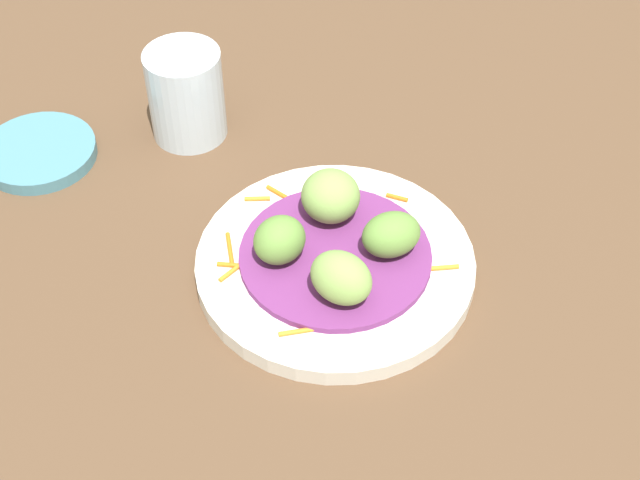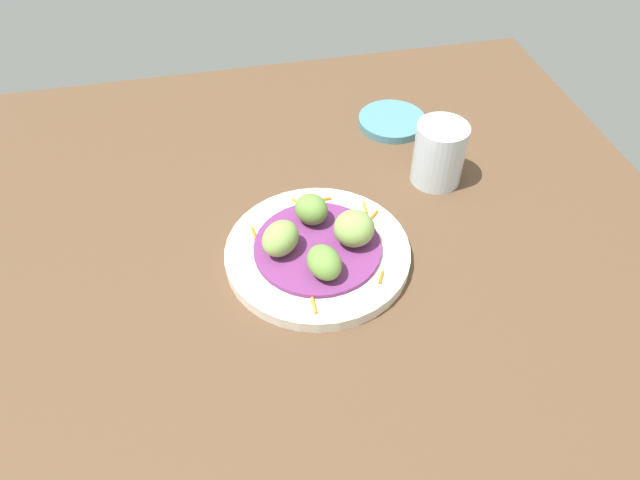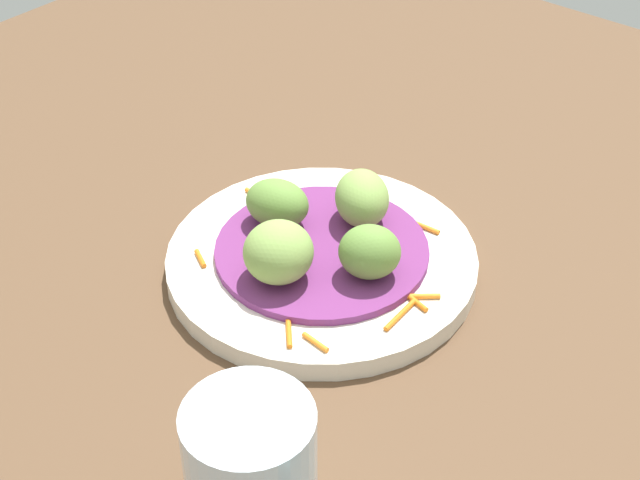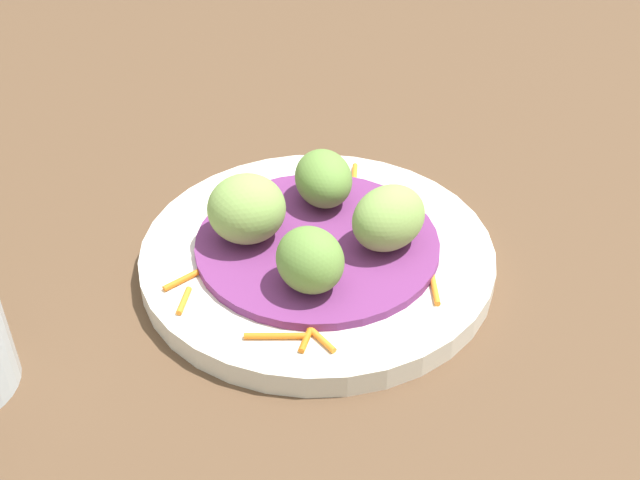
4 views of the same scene
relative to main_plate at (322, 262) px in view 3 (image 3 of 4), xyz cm
name	(u,v)px [view 3 (image 3 of 4)]	position (x,y,z in cm)	size (l,w,h in cm)	color
table_surface	(309,249)	(-2.42, -3.39, -1.84)	(110.00, 110.00, 2.00)	brown
main_plate	(322,262)	(0.00, 0.00, 0.00)	(24.57, 24.57, 1.68)	silver
cabbage_bed	(322,250)	(0.00, 0.00, 1.16)	(16.87, 16.87, 0.64)	#702D6B
carrot_garnish	(345,280)	(1.53, 3.55, 1.04)	(17.95, 20.80, 0.40)	orange
guac_scoop_left	(278,252)	(4.79, -0.20, 3.81)	(5.25, 5.34, 4.65)	#84A851
guac_scoop_center	(370,252)	(0.20, 4.79, 3.56)	(4.70, 4.18, 4.16)	olive
guac_scoop_right	(362,198)	(-4.79, 0.20, 3.67)	(5.46, 4.31, 4.37)	#84A851
guac_scoop_back	(277,203)	(-0.20, -4.79, 3.41)	(4.10, 5.24, 3.86)	olive
water_glass	(251,473)	(21.01, 12.21, 3.93)	(7.61, 7.61, 9.54)	silver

